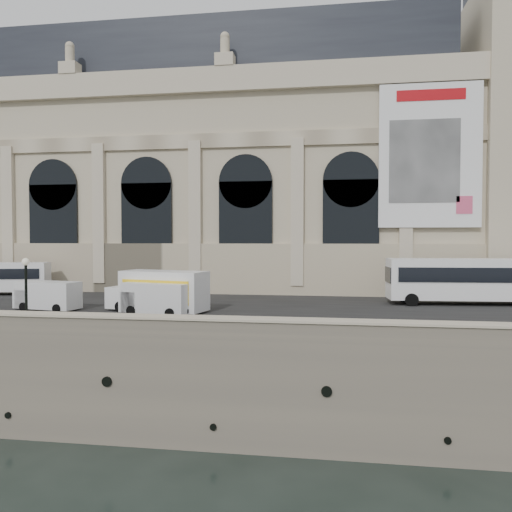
{
  "coord_description": "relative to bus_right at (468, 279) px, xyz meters",
  "views": [
    {
      "loc": [
        14.18,
        -25.71,
        11.48
      ],
      "look_at": [
        7.0,
        22.0,
        9.79
      ],
      "focal_mm": 35.0,
      "sensor_mm": 36.0,
      "label": 1
    }
  ],
  "objects": [
    {
      "name": "street",
      "position": [
        -25.35,
        -3.28,
        -2.11
      ],
      "size": [
        160.0,
        24.0,
        0.06
      ],
      "primitive_type": "cube",
      "color": "#2D2D2D",
      "rests_on": "quay"
    },
    {
      "name": "bus_right",
      "position": [
        0.0,
        0.0,
        0.0
      ],
      "size": [
        13.14,
        3.77,
        3.82
      ],
      "color": "white",
      "rests_on": "quay"
    },
    {
      "name": "box_truck",
      "position": [
        -23.79,
        -7.61,
        -0.59
      ],
      "size": [
        8.01,
        4.13,
        3.09
      ],
      "color": "white",
      "rests_on": "quay"
    },
    {
      "name": "lamp_right",
      "position": [
        -29.24,
        -15.61,
        0.0
      ],
      "size": [
        0.44,
        0.44,
        4.32
      ],
      "color": "black",
      "rests_on": "quay"
    },
    {
      "name": "quay",
      "position": [
        -25.35,
        17.72,
        -5.14
      ],
      "size": [
        160.0,
        70.0,
        6.0
      ],
      "primitive_type": "cube",
      "color": "gray",
      "rests_on": "ground"
    },
    {
      "name": "parapet",
      "position": [
        -25.35,
        -16.68,
        -1.53
      ],
      "size": [
        160.0,
        1.4,
        1.21
      ],
      "color": "gray",
      "rests_on": "quay"
    },
    {
      "name": "van_c",
      "position": [
        -32.73,
        -7.92,
        -1.01
      ],
      "size": [
        5.21,
        2.71,
        2.21
      ],
      "color": "white",
      "rests_on": "quay"
    },
    {
      "name": "museum",
      "position": [
        -31.33,
        13.58,
        11.58
      ],
      "size": [
        69.0,
        18.7,
        29.1
      ],
      "color": "beige",
      "rests_on": "quay"
    },
    {
      "name": "ground",
      "position": [
        -25.35,
        -17.28,
        -8.14
      ],
      "size": [
        260.0,
        260.0,
        0.0
      ],
      "primitive_type": "plane",
      "color": "black",
      "rests_on": "ground"
    },
    {
      "name": "van_b",
      "position": [
        -23.73,
        -8.84,
        -0.96
      ],
      "size": [
        5.53,
        3.14,
        2.32
      ],
      "color": "silver",
      "rests_on": "quay"
    }
  ]
}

